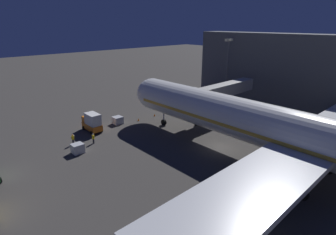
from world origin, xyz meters
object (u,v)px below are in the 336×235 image
at_px(baggage_container_near_belt, 78,148).
at_px(traffic_cone_nose_port, 154,115).
at_px(airliner_at_gate, 311,140).
at_px(ground_crew_by_belt_loader, 73,139).
at_px(ground_crew_marshaller_fwd, 93,138).
at_px(apron_floodlight_mast, 227,64).
at_px(cargo_truck_aft, 92,122).
at_px(jet_bridge, 217,92).
at_px(traffic_cone_nose_starboard, 138,119).
at_px(baggage_container_mid_row, 118,120).

distance_m(baggage_container_near_belt, traffic_cone_nose_port, 20.95).
distance_m(airliner_at_gate, ground_crew_by_belt_loader, 35.60).
distance_m(airliner_at_gate, ground_crew_marshaller_fwd, 32.72).
height_order(apron_floodlight_mast, cargo_truck_aft, apron_floodlight_mast).
height_order(apron_floodlight_mast, baggage_container_near_belt, apron_floodlight_mast).
relative_size(baggage_container_near_belt, ground_crew_marshaller_fwd, 0.98).
bearing_deg(ground_crew_marshaller_fwd, jet_bridge, 166.32).
height_order(ground_crew_marshaller_fwd, traffic_cone_nose_starboard, ground_crew_marshaller_fwd).
distance_m(cargo_truck_aft, baggage_container_mid_row, 5.73).
relative_size(airliner_at_gate, baggage_container_mid_row, 38.27).
xyz_separation_m(apron_floodlight_mast, ground_crew_by_belt_loader, (42.76, 0.11, -8.17)).
relative_size(cargo_truck_aft, ground_crew_by_belt_loader, 2.46).
height_order(traffic_cone_nose_port, traffic_cone_nose_starboard, same).
distance_m(apron_floodlight_mast, cargo_truck_aft, 38.28).
distance_m(jet_bridge, traffic_cone_nose_starboard, 17.49).
bearing_deg(airliner_at_gate, traffic_cone_nose_starboard, -86.16).
bearing_deg(baggage_container_near_belt, airliner_at_gate, 123.38).
relative_size(airliner_at_gate, cargo_truck_aft, 14.99).
relative_size(jet_bridge, ground_crew_by_belt_loader, 10.92).
height_order(airliner_at_gate, jet_bridge, airliner_at_gate).
bearing_deg(traffic_cone_nose_starboard, apron_floodlight_mast, 176.15).
xyz_separation_m(airliner_at_gate, jet_bridge, (-11.00, -22.73, 0.10)).
bearing_deg(apron_floodlight_mast, airliner_at_gate, 50.46).
bearing_deg(apron_floodlight_mast, baggage_container_near_belt, 4.59).
xyz_separation_m(airliner_at_gate, apron_floodlight_mast, (-25.50, -30.89, 3.45)).
bearing_deg(baggage_container_near_belt, jet_bridge, 170.88).
height_order(jet_bridge, cargo_truck_aft, jet_bridge).
height_order(cargo_truck_aft, ground_crew_by_belt_loader, cargo_truck_aft).
bearing_deg(jet_bridge, cargo_truck_aft, -26.47).
height_order(baggage_container_near_belt, baggage_container_mid_row, baggage_container_near_belt).
bearing_deg(ground_crew_by_belt_loader, jet_bridge, 164.09).
height_order(jet_bridge, apron_floodlight_mast, apron_floodlight_mast).
distance_m(ground_crew_marshaller_fwd, traffic_cone_nose_starboard, 12.90).
height_order(cargo_truck_aft, baggage_container_mid_row, cargo_truck_aft).
distance_m(jet_bridge, cargo_truck_aft, 25.92).
relative_size(baggage_container_near_belt, baggage_container_mid_row, 0.97).
xyz_separation_m(ground_crew_by_belt_loader, traffic_cone_nose_port, (-19.46, -1.97, -0.75)).
relative_size(baggage_container_near_belt, ground_crew_by_belt_loader, 0.93).
distance_m(baggage_container_near_belt, baggage_container_mid_row, 13.60).
bearing_deg(apron_floodlight_mast, baggage_container_mid_row, -6.01).
height_order(apron_floodlight_mast, traffic_cone_nose_starboard, apron_floodlight_mast).
height_order(baggage_container_near_belt, traffic_cone_nose_port, baggage_container_near_belt).
height_order(cargo_truck_aft, traffic_cone_nose_port, cargo_truck_aft).
bearing_deg(ground_crew_marshaller_fwd, ground_crew_by_belt_loader, -33.83).
distance_m(ground_crew_marshaller_fwd, traffic_cone_nose_port, 17.15).
bearing_deg(cargo_truck_aft, baggage_container_mid_row, -179.04).
bearing_deg(traffic_cone_nose_port, airliner_at_gate, 86.16).
bearing_deg(baggage_container_mid_row, airliner_at_gate, 100.41).
distance_m(apron_floodlight_mast, baggage_container_near_belt, 44.49).
xyz_separation_m(jet_bridge, cargo_truck_aft, (22.92, -11.41, -4.06)).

